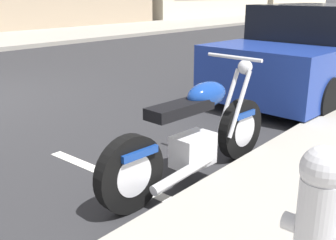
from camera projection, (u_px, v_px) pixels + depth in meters
sidewalk_far_curb at (134, 28)px, 19.78m from camera, size 120.00×5.00×0.14m
parking_stall_stripe at (124, 181)px, 3.77m from camera, size 0.12×2.20×0.01m
parked_motorcycle at (195, 137)px, 3.69m from camera, size 2.19×0.62×1.12m
parked_car_at_intersection at (316, 53)px, 6.95m from camera, size 4.49×2.07×1.52m
fire_hydrant at (318, 218)px, 2.07m from camera, size 0.24×0.36×0.84m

